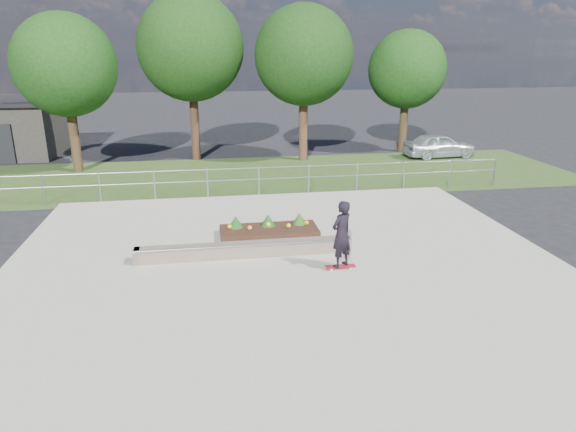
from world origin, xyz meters
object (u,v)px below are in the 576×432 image
object	(u,v)px
grind_ledge	(245,250)
parked_car	(439,145)
planter_bed	(269,230)
skateboarder	(341,234)

from	to	relation	value
grind_ledge	parked_car	bearing A→B (deg)	47.24
planter_bed	parked_car	distance (m)	15.02
grind_ledge	planter_bed	xyz separation A→B (m)	(0.87, 1.59, -0.02)
grind_ledge	parked_car	xyz separation A→B (m)	(11.38, 12.31, 0.38)
grind_ledge	skateboarder	size ratio (longest dim) A/B	3.22
grind_ledge	planter_bed	distance (m)	1.82
skateboarder	parked_car	bearing A→B (deg)	56.49
grind_ledge	planter_bed	size ratio (longest dim) A/B	2.00
planter_bed	parked_car	bearing A→B (deg)	45.54
planter_bed	parked_car	xyz separation A→B (m)	(10.51, 10.71, 0.40)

